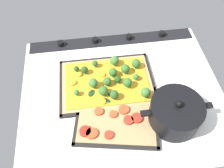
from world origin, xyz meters
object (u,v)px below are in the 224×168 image
cooking_pot (175,113)px  veggie_pizza_back (116,115)px  broccoli_pizza (110,80)px  baking_tray_back (117,115)px  baking_tray_front (107,83)px

cooking_pot → veggie_pizza_back: bearing=-11.4°
broccoli_pizza → baking_tray_back: broccoli_pizza is taller
veggie_pizza_back → cooking_pot: 21.68cm
veggie_pizza_back → cooking_pot: cooking_pot is taller
baking_tray_back → veggie_pizza_back: (0.50, 0.32, 0.74)cm
cooking_pot → broccoli_pizza: bearing=-43.2°
baking_tray_front → cooking_pot: 30.25cm
veggie_pizza_back → baking_tray_front: bearing=-84.8°
broccoli_pizza → veggie_pizza_back: 15.69cm
baking_tray_front → veggie_pizza_back: 15.73cm
cooking_pot → baking_tray_back: bearing=-12.5°
baking_tray_front → broccoli_pizza: size_ratio=1.07×
broccoli_pizza → cooking_pot: 29.14cm
broccoli_pizza → baking_tray_back: bearing=92.8°
baking_tray_front → baking_tray_back: same height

